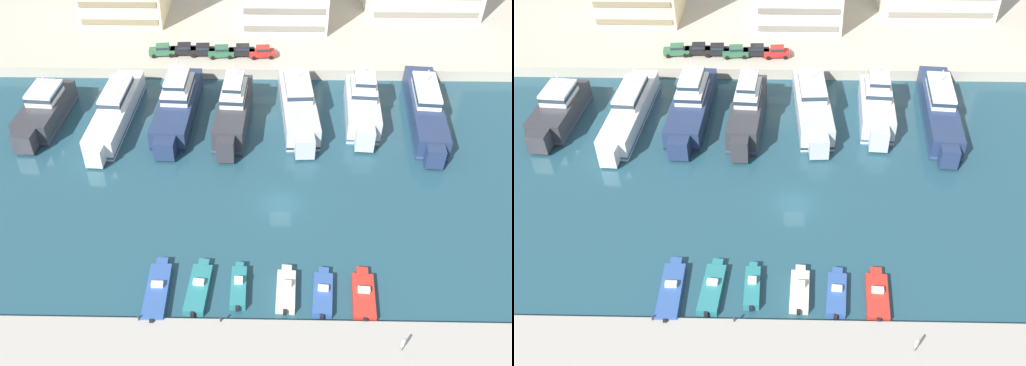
# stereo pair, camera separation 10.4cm
# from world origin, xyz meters

# --- Properties ---
(ground_plane) EXTENTS (400.00, 400.00, 0.00)m
(ground_plane) POSITION_xyz_m (0.00, 0.00, 0.00)
(ground_plane) COLOR #234C5B
(pier_dock) EXTENTS (120.00, 6.05, 0.58)m
(pier_dock) POSITION_xyz_m (0.00, -19.88, 0.29)
(pier_dock) COLOR #A8A399
(pier_dock) RESTS_ON ground
(yacht_charcoal_far_left) EXTENTS (5.67, 15.51, 6.54)m
(yacht_charcoal_far_left) POSITION_xyz_m (-32.51, 16.49, 1.91)
(yacht_charcoal_far_left) COLOR #333338
(yacht_charcoal_far_left) RESTS_ON ground
(yacht_white_left) EXTENTS (5.09, 21.33, 6.27)m
(yacht_white_left) POSITION_xyz_m (-22.74, 16.87, 1.78)
(yacht_white_left) COLOR white
(yacht_white_left) RESTS_ON ground
(yacht_navy_mid_left) EXTENTS (5.58, 20.37, 7.66)m
(yacht_navy_mid_left) POSITION_xyz_m (-14.28, 18.14, 2.09)
(yacht_navy_mid_left) COLOR navy
(yacht_navy_mid_left) RESTS_ON ground
(yacht_charcoal_center_left) EXTENTS (5.06, 17.86, 8.31)m
(yacht_charcoal_center_left) POSITION_xyz_m (-6.35, 16.36, 2.39)
(yacht_charcoal_center_left) COLOR #333338
(yacht_charcoal_center_left) RESTS_ON ground
(yacht_silver_center) EXTENTS (5.43, 19.98, 6.70)m
(yacht_silver_center) POSITION_xyz_m (2.64, 18.39, 1.97)
(yacht_silver_center) COLOR silver
(yacht_silver_center) RESTS_ON ground
(yacht_silver_center_right) EXTENTS (5.34, 15.79, 8.31)m
(yacht_silver_center_right) POSITION_xyz_m (11.51, 17.97, 2.35)
(yacht_silver_center_right) COLOR silver
(yacht_silver_center_right) RESTS_ON ground
(yacht_navy_mid_right) EXTENTS (5.85, 22.51, 6.35)m
(yacht_navy_mid_right) POSITION_xyz_m (20.29, 17.94, 1.85)
(yacht_navy_mid_right) COLOR navy
(yacht_navy_mid_right) RESTS_ON ground
(motorboat_blue_far_left) EXTENTS (2.20, 8.12, 1.25)m
(motorboat_blue_far_left) POSITION_xyz_m (-12.49, -13.46, 0.42)
(motorboat_blue_far_left) COLOR #33569E
(motorboat_blue_far_left) RESTS_ON ground
(motorboat_teal_left) EXTENTS (2.48, 7.19, 1.20)m
(motorboat_teal_left) POSITION_xyz_m (-8.43, -13.00, 0.40)
(motorboat_teal_left) COLOR teal
(motorboat_teal_left) RESTS_ON ground
(motorboat_teal_mid_left) EXTENTS (1.54, 5.91, 1.45)m
(motorboat_teal_mid_left) POSITION_xyz_m (-4.43, -12.82, 0.46)
(motorboat_teal_mid_left) COLOR teal
(motorboat_teal_mid_left) RESTS_ON ground
(motorboat_cream_center_left) EXTENTS (2.12, 5.97, 1.50)m
(motorboat_cream_center_left) POSITION_xyz_m (0.29, -13.21, 0.50)
(motorboat_cream_center_left) COLOR beige
(motorboat_cream_center_left) RESTS_ON ground
(motorboat_blue_center) EXTENTS (2.39, 6.28, 1.21)m
(motorboat_blue_center) POSITION_xyz_m (3.93, -13.51, 0.42)
(motorboat_blue_center) COLOR #33569E
(motorboat_blue_center) RESTS_ON ground
(motorboat_red_center_right) EXTENTS (2.58, 6.75, 1.19)m
(motorboat_red_center_right) POSITION_xyz_m (7.93, -13.62, 0.40)
(motorboat_red_center_right) COLOR red
(motorboat_red_center_right) RESTS_ON ground
(car_green_far_left) EXTENTS (4.25, 2.25, 1.80)m
(car_green_far_left) POSITION_xyz_m (-18.47, 33.11, 2.70)
(car_green_far_left) COLOR #2D6642
(car_green_far_left) RESTS_ON quay_promenade
(car_black_left) EXTENTS (4.19, 2.10, 1.80)m
(car_black_left) POSITION_xyz_m (-15.08, 33.46, 2.70)
(car_black_left) COLOR black
(car_black_left) RESTS_ON quay_promenade
(car_black_mid_left) EXTENTS (4.17, 2.06, 1.80)m
(car_black_mid_left) POSITION_xyz_m (-12.08, 33.26, 2.70)
(car_black_mid_left) COLOR black
(car_black_mid_left) RESTS_ON quay_promenade
(car_green_center_left) EXTENTS (4.24, 2.21, 1.80)m
(car_green_center_left) POSITION_xyz_m (-9.04, 32.75, 2.70)
(car_green_center_left) COLOR #2D6642
(car_green_center_left) RESTS_ON quay_promenade
(car_black_center) EXTENTS (4.17, 2.06, 1.80)m
(car_black_center) POSITION_xyz_m (-5.72, 33.19, 2.70)
(car_black_center) COLOR black
(car_black_center) RESTS_ON quay_promenade
(car_red_center_right) EXTENTS (4.24, 2.22, 1.80)m
(car_red_center_right) POSITION_xyz_m (-2.52, 32.80, 2.70)
(car_red_center_right) COLOR red
(car_red_center_right) RESTS_ON quay_promenade
(pedestrian_near_edge) EXTENTS (0.46, 0.53, 1.66)m
(pedestrian_near_edge) POSITION_xyz_m (10.57, -19.94, 1.56)
(pedestrian_near_edge) COLOR #7A6B56
(pedestrian_near_edge) RESTS_ON pier_dock
(bollard_west) EXTENTS (0.20, 0.20, 0.61)m
(bollard_west) POSITION_xyz_m (-13.66, -17.10, 0.90)
(bollard_west) COLOR #2D2D33
(bollard_west) RESTS_ON pier_dock
(bollard_west_mid) EXTENTS (0.20, 0.20, 0.61)m
(bollard_west_mid) POSITION_xyz_m (-5.95, -17.10, 0.90)
(bollard_west_mid) COLOR #2D2D33
(bollard_west_mid) RESTS_ON pier_dock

